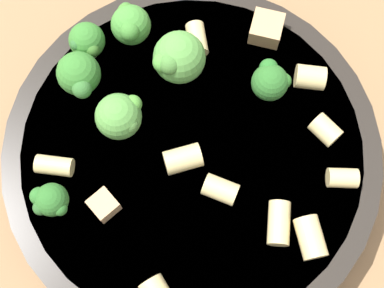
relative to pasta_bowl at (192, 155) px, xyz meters
The scene contains 20 objects.
ground_plane 0.02m from the pasta_bowl, ahead, with size 2.00×2.00×0.00m, color #936D47.
pasta_bowl is the anchor object (origin of this frame).
broccoli_floret_0 0.06m from the pasta_bowl, 12.56° to the left, with size 0.03×0.03×0.04m.
broccoli_floret_1 0.11m from the pasta_bowl, 13.43° to the right, with size 0.03×0.03×0.03m.
broccoli_floret_2 0.07m from the pasta_bowl, 48.97° to the right, with size 0.04×0.04×0.05m.
broccoli_floret_3 0.08m from the pasta_bowl, 110.50° to the right, with size 0.03×0.03×0.03m.
broccoli_floret_4 0.11m from the pasta_bowl, 55.49° to the left, with size 0.03×0.02×0.03m.
broccoli_floret_5 0.11m from the pasta_bowl, 31.84° to the right, with size 0.03×0.03×0.03m.
broccoli_floret_6 0.10m from the pasta_bowl, ahead, with size 0.03×0.03×0.04m.
rigatoni_0 0.10m from the pasta_bowl, behind, with size 0.02×0.02×0.03m, color #E0C67F.
rigatoni_1 0.09m from the pasta_bowl, 61.24° to the right, with size 0.01×0.01×0.02m, color #E0C67F.
rigatoni_2 0.03m from the pasta_bowl, 79.19° to the left, with size 0.02×0.02×0.03m, color #E0C67F.
rigatoni_3 0.10m from the pasta_bowl, 39.99° to the left, with size 0.01×0.01×0.03m, color #E0C67F.
rigatoni_4 0.08m from the pasta_bowl, 167.88° to the left, with size 0.01×0.01×0.03m, color #E0C67F.
rigatoni_5 0.04m from the pasta_bowl, 152.54° to the left, with size 0.02×0.02×0.02m, color #E0C67F.
rigatoni_6 0.10m from the pasta_bowl, 141.97° to the right, with size 0.02×0.02×0.02m, color #E0C67F.
rigatoni_7 0.11m from the pasta_bowl, 161.55° to the right, with size 0.01×0.01×0.02m, color #E0C67F.
rigatoni_8 0.10m from the pasta_bowl, 117.78° to the right, with size 0.02×0.02×0.02m, color #E0C67F.
chicken_chunk_0 0.08m from the pasta_bowl, 66.67° to the left, with size 0.02×0.02×0.01m, color tan.
chicken_chunk_1 0.11m from the pasta_bowl, 91.28° to the right, with size 0.02×0.02×0.02m, color tan.
Camera 1 is at (-0.06, 0.10, 0.40)m, focal length 50.00 mm.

